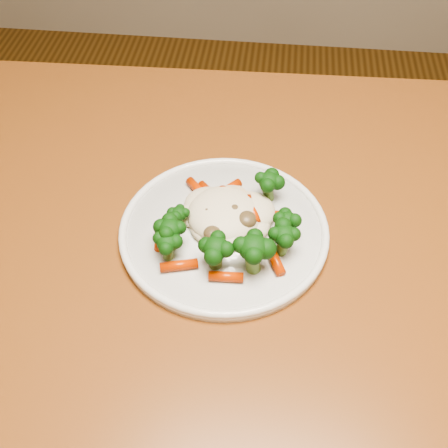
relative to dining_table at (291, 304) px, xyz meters
The scene contains 3 objects.
dining_table is the anchor object (origin of this frame).
plate 0.14m from the dining_table, 164.11° to the left, with size 0.26×0.26×0.01m, color white.
meal 0.16m from the dining_table, 168.60° to the left, with size 0.18×0.17×0.05m.
Camera 1 is at (0.18, -0.73, 1.28)m, focal length 45.00 mm.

